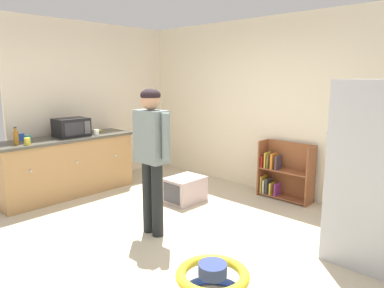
% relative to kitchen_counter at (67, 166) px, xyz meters
% --- Properties ---
extents(ground_plane, '(12.00, 12.00, 0.00)m').
position_rel_kitchen_counter_xyz_m(ground_plane, '(2.20, -0.00, -0.45)').
color(ground_plane, '#C4B699').
rests_on(ground_plane, ground).
extents(back_wall, '(5.20, 0.06, 2.70)m').
position_rel_kitchen_counter_xyz_m(back_wall, '(2.20, 2.33, 0.90)').
color(back_wall, beige).
rests_on(back_wall, ground).
extents(left_side_wall, '(0.06, 2.99, 2.70)m').
position_rel_kitchen_counter_xyz_m(left_side_wall, '(-0.43, 0.80, 0.90)').
color(left_side_wall, beige).
rests_on(left_side_wall, ground).
extents(kitchen_counter, '(0.65, 2.05, 0.90)m').
position_rel_kitchen_counter_xyz_m(kitchen_counter, '(0.00, 0.00, 0.00)').
color(kitchen_counter, '#AD804E').
rests_on(kitchen_counter, ground).
extents(refrigerator, '(0.73, 0.68, 1.78)m').
position_rel_kitchen_counter_xyz_m(refrigerator, '(4.05, 1.09, 0.44)').
color(refrigerator, '#B7BABF').
rests_on(refrigerator, ground).
extents(bookshelf, '(0.80, 0.28, 0.85)m').
position_rel_kitchen_counter_xyz_m(bookshelf, '(2.51, 2.15, -0.08)').
color(bookshelf, brown).
rests_on(bookshelf, ground).
extents(standing_person, '(0.57, 0.22, 1.67)m').
position_rel_kitchen_counter_xyz_m(standing_person, '(2.04, -0.01, 0.56)').
color(standing_person, black).
rests_on(standing_person, ground).
extents(baby_walker, '(0.60, 0.60, 0.32)m').
position_rel_kitchen_counter_xyz_m(baby_walker, '(3.36, -0.50, -0.29)').
color(baby_walker, '#2A48B7').
rests_on(baby_walker, ground).
extents(pet_carrier, '(0.42, 0.55, 0.36)m').
position_rel_kitchen_counter_xyz_m(pet_carrier, '(1.54, 1.02, -0.27)').
color(pet_carrier, beige).
rests_on(pet_carrier, ground).
extents(microwave, '(0.37, 0.48, 0.28)m').
position_rel_kitchen_counter_xyz_m(microwave, '(0.00, 0.11, 0.59)').
color(microwave, black).
rests_on(microwave, kitchen_counter).
extents(banana_bunch, '(0.15, 0.16, 0.04)m').
position_rel_kitchen_counter_xyz_m(banana_bunch, '(-0.04, 0.60, 0.48)').
color(banana_bunch, yellow).
rests_on(banana_bunch, kitchen_counter).
extents(amber_bottle, '(0.07, 0.07, 0.25)m').
position_rel_kitchen_counter_xyz_m(amber_bottle, '(0.10, -0.75, 0.55)').
color(amber_bottle, '#9E661E').
rests_on(amber_bottle, kitchen_counter).
extents(white_cup, '(0.08, 0.08, 0.09)m').
position_rel_kitchen_counter_xyz_m(white_cup, '(0.21, 0.42, 0.50)').
color(white_cup, white).
rests_on(white_cup, kitchen_counter).
extents(yellow_cup, '(0.08, 0.08, 0.09)m').
position_rel_kitchen_counter_xyz_m(yellow_cup, '(0.20, -0.64, 0.50)').
color(yellow_cup, yellow).
rests_on(yellow_cup, kitchen_counter).
extents(blue_cup, '(0.08, 0.08, 0.09)m').
position_rel_kitchen_counter_xyz_m(blue_cup, '(-0.22, -0.55, 0.50)').
color(blue_cup, blue).
rests_on(blue_cup, kitchen_counter).
extents(teal_cup, '(0.08, 0.08, 0.09)m').
position_rel_kitchen_counter_xyz_m(teal_cup, '(0.01, -0.55, 0.50)').
color(teal_cup, teal).
rests_on(teal_cup, kitchen_counter).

